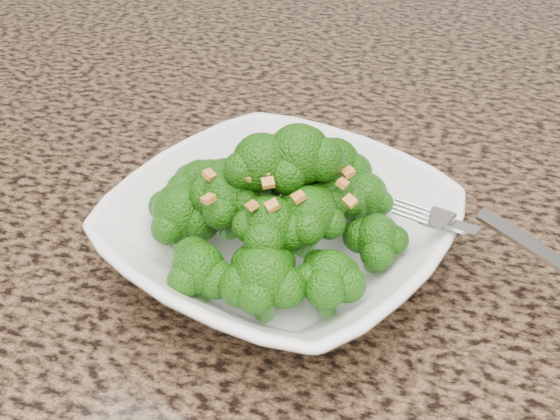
% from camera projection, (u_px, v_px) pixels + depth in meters
% --- Properties ---
extents(granite_counter, '(1.64, 1.04, 0.03)m').
position_uv_depth(granite_counter, '(218.00, 175.00, 0.62)').
color(granite_counter, brown).
rests_on(granite_counter, cabinet).
extents(bowl, '(0.28, 0.28, 0.05)m').
position_uv_depth(bowl, '(280.00, 236.00, 0.48)').
color(bowl, white).
rests_on(bowl, granite_counter).
extents(broccoli_pile, '(0.20, 0.20, 0.07)m').
position_uv_depth(broccoli_pile, '(280.00, 159.00, 0.45)').
color(broccoli_pile, '#1D5F0A').
rests_on(broccoli_pile, bowl).
extents(garlic_topping, '(0.12, 0.12, 0.01)m').
position_uv_depth(garlic_topping, '(280.00, 105.00, 0.42)').
color(garlic_topping, orange).
rests_on(garlic_topping, broccoli_pile).
extents(fork, '(0.16, 0.09, 0.01)m').
position_uv_depth(fork, '(469.00, 229.00, 0.44)').
color(fork, silver).
rests_on(fork, bowl).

